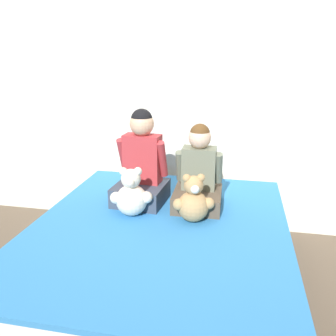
{
  "coord_description": "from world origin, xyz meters",
  "views": [
    {
      "loc": [
        0.45,
        -1.93,
        1.5
      ],
      "look_at": [
        0.0,
        0.27,
        0.78
      ],
      "focal_mm": 38.0,
      "sensor_mm": 36.0,
      "label": 1
    }
  ],
  "objects": [
    {
      "name": "child_on_right",
      "position": [
        0.19,
        0.35,
        0.71
      ],
      "size": [
        0.33,
        0.38,
        0.57
      ],
      "rotation": [
        0.0,
        0.0,
        0.03
      ],
      "color": "brown",
      "rests_on": "bed"
    },
    {
      "name": "teddy_bear_held_by_right_child",
      "position": [
        0.2,
        0.09,
        0.63
      ],
      "size": [
        0.25,
        0.2,
        0.31
      ],
      "rotation": [
        0.0,
        0.0,
        0.28
      ],
      "color": "tan",
      "rests_on": "bed"
    },
    {
      "name": "teddy_bear_held_by_left_child",
      "position": [
        -0.21,
        0.1,
        0.63
      ],
      "size": [
        0.27,
        0.2,
        0.32
      ],
      "rotation": [
        0.0,
        0.0,
        0.24
      ],
      "color": "silver",
      "rests_on": "bed"
    },
    {
      "name": "ground_plane",
      "position": [
        0.0,
        0.0,
        0.0
      ],
      "size": [
        14.0,
        14.0,
        0.0
      ],
      "primitive_type": "plane",
      "color": "brown"
    },
    {
      "name": "child_on_left",
      "position": [
        -0.2,
        0.35,
        0.75
      ],
      "size": [
        0.37,
        0.38,
        0.65
      ],
      "rotation": [
        0.0,
        0.0,
        -0.07
      ],
      "color": "#384251",
      "rests_on": "bed"
    },
    {
      "name": "wall_behind_bed",
      "position": [
        0.0,
        1.07,
        1.25
      ],
      "size": [
        8.0,
        0.06,
        2.5
      ],
      "color": "silver",
      "rests_on": "ground_plane"
    },
    {
      "name": "bed",
      "position": [
        0.0,
        0.0,
        0.25
      ],
      "size": [
        1.57,
        1.86,
        0.5
      ],
      "color": "#2D2D33",
      "rests_on": "ground_plane"
    }
  ]
}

